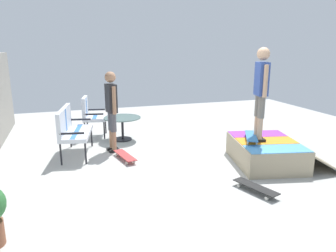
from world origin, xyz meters
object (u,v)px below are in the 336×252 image
patio_chair_near_house (90,113)px  skateboard_on_ramp (251,136)px  skate_ramp (267,152)px  person_skater (261,87)px  patio_table (122,124)px  skateboard_spare (256,187)px  patio_bench (71,127)px  skateboard_by_bench (125,156)px  person_watching (111,105)px

patio_chair_near_house → skateboard_on_ramp: 4.08m
skate_ramp → person_skater: person_skater is taller
patio_table → skateboard_on_ramp: bearing=-138.9°
skateboard_spare → person_skater: bearing=-33.0°
patio_chair_near_house → skateboard_on_ramp: size_ratio=1.27×
patio_chair_near_house → person_skater: (-2.98, -2.93, 0.90)m
skate_ramp → patio_chair_near_house: 4.38m
patio_chair_near_house → patio_table: 0.92m
patio_bench → patio_chair_near_house: 1.45m
patio_table → skateboard_by_bench: patio_table is taller
patio_chair_near_house → skateboard_by_bench: 2.11m
patio_bench → patio_chair_near_house: (1.36, -0.51, -0.00)m
person_watching → person_skater: person_skater is taller
person_skater → skateboard_by_bench: person_skater is taller
skate_ramp → skateboard_on_ramp: (0.09, 0.32, 0.32)m
skate_ramp → skateboard_by_bench: 2.84m
skate_ramp → skateboard_by_bench: (1.07, 2.63, -0.15)m
skate_ramp → patio_chair_near_house: size_ratio=2.02×
patio_bench → skateboard_by_bench: size_ratio=1.61×
patio_bench → person_watching: (0.02, -0.87, 0.41)m
patio_chair_near_house → skateboard_spare: bearing=-151.9°
person_watching → patio_bench: bearing=91.5°
patio_table → skateboard_on_ramp: 3.20m
skate_ramp → skateboard_on_ramp: 0.46m
skateboard_on_ramp → patio_bench: bearing=64.3°
patio_table → skateboard_on_ramp: (-2.41, -2.10, 0.15)m
skateboard_by_bench → patio_chair_near_house: bearing=14.1°
skate_ramp → skateboard_on_ramp: bearing=73.5°
patio_table → skateboard_spare: 3.88m
person_skater → skateboard_on_ramp: bearing=76.9°
skate_ramp → person_skater: size_ratio=1.17×
patio_table → person_skater: person_skater is taller
skateboard_on_ramp → skateboard_by_bench: bearing=67.1°
skateboard_on_ramp → skate_ramp: bearing=-106.5°
skateboard_spare → skateboard_on_ramp: 1.39m
patio_bench → skateboard_spare: 3.90m
person_skater → skateboard_spare: (-1.13, 0.74, -1.43)m
skateboard_spare → patio_table: bearing=22.6°
person_watching → person_skater: (-1.65, -2.58, 0.49)m
person_watching → skateboard_by_bench: (-0.64, -0.14, -0.94)m
patio_bench → patio_chair_near_house: size_ratio=1.30×
person_skater → skateboard_spare: bearing=147.0°
skate_ramp → person_skater: (0.07, 0.19, 1.28)m
patio_chair_near_house → patio_bench: bearing=159.3°
patio_bench → person_skater: (-1.63, -3.45, 0.90)m
patio_bench → person_skater: size_ratio=0.75×
patio_bench → person_watching: person_watching is taller
patio_table → skateboard_spare: (-3.57, -1.49, -0.32)m
skateboard_by_bench → skateboard_on_ramp: bearing=-112.9°
person_watching → skateboard_spare: person_watching is taller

